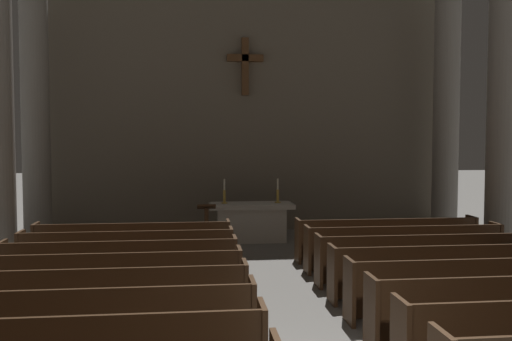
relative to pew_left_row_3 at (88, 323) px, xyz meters
The scene contains 19 objects.
pew_left_row_3 is the anchor object (origin of this frame).
pew_left_row_4 1.00m from the pew_left_row_3, 90.00° to the left, with size 4.04×0.50×0.95m.
pew_left_row_5 2.01m from the pew_left_row_3, 90.00° to the left, with size 4.04×0.50×0.95m.
pew_left_row_6 3.01m from the pew_left_row_3, 90.00° to the left, with size 4.04×0.50×0.95m.
pew_left_row_7 4.02m from the pew_left_row_3, 90.00° to the left, with size 4.04×0.50×0.95m.
pew_left_row_8 5.02m from the pew_left_row_3, 90.00° to the left, with size 4.04×0.50×0.95m.
pew_right_row_4 5.59m from the pew_left_row_3, 10.34° to the left, with size 4.04×0.50×0.95m.
pew_right_row_5 5.86m from the pew_left_row_3, 20.05° to the left, with size 4.04×0.50×0.95m.
pew_right_row_6 6.27m from the pew_left_row_3, 28.70° to the left, with size 4.04×0.50×0.95m.
pew_right_row_7 6.81m from the pew_left_row_3, 36.13° to the left, with size 4.04×0.50×0.95m.
pew_right_row_8 7.45m from the pew_left_row_3, 42.38° to the left, with size 4.04×0.50×0.95m.
column_right_third 10.29m from the pew_left_row_3, 32.18° to the left, with size 1.06×1.06×7.60m.
column_left_fourth 9.12m from the pew_left_row_3, 108.91° to the left, with size 1.06×1.06×7.60m.
column_right_fourth 11.99m from the pew_left_row_3, 44.31° to the left, with size 1.06×1.06×7.60m.
altar 8.06m from the pew_left_row_3, 70.05° to the left, with size 2.20×0.90×1.01m.
candlestick_left 7.88m from the pew_left_row_3, 74.86° to the left, with size 0.16×0.16×0.64m.
candlestick_right 8.36m from the pew_left_row_3, 65.52° to the left, with size 0.16×0.16×0.64m.
apse_with_cross 10.61m from the pew_left_row_3, 73.85° to the left, with size 12.16×0.45×8.65m.
lectern 6.56m from the pew_left_row_3, 76.26° to the left, with size 0.44×0.36×1.15m.
Camera 1 is at (-1.47, -4.73, 2.69)m, focal length 38.79 mm.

